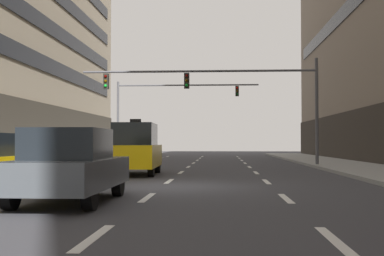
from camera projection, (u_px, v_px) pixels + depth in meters
The scene contains 31 objects.
ground_plane at pixel (162, 186), 14.87m from camera, with size 120.00×120.00×0.00m, color #38383D.
lane_stripe_l1_s3 at pixel (13, 197), 12.06m from camera, with size 0.16×2.00×0.01m, color silver.
lane_stripe_l1_s4 at pixel (74, 181), 17.05m from camera, with size 0.16×2.00×0.01m, color silver.
lane_stripe_l1_s5 at pixel (107, 172), 22.04m from camera, with size 0.16×2.00×0.01m, color silver.
lane_stripe_l1_s6 at pixel (128, 167), 27.03m from camera, with size 0.16×2.00×0.01m, color silver.
lane_stripe_l1_s7 at pixel (143, 163), 32.02m from camera, with size 0.16×2.00×0.01m, color silver.
lane_stripe_l1_s8 at pixel (153, 160), 37.01m from camera, with size 0.16×2.00×0.01m, color silver.
lane_stripe_l1_s9 at pixel (161, 158), 42.00m from camera, with size 0.16×2.00×0.01m, color silver.
lane_stripe_l1_s10 at pixel (168, 156), 46.99m from camera, with size 0.16×2.00×0.01m, color silver.
lane_stripe_l2_s2 at pixel (94, 237), 6.89m from camera, with size 0.16×2.00×0.01m, color silver.
lane_stripe_l2_s3 at pixel (147, 197), 11.88m from camera, with size 0.16×2.00×0.01m, color silver.
lane_stripe_l2_s4 at pixel (169, 181), 16.87m from camera, with size 0.16×2.00×0.01m, color silver.
lane_stripe_l2_s5 at pixel (181, 172), 21.86m from camera, with size 0.16×2.00×0.01m, color silver.
lane_stripe_l2_s6 at pixel (188, 167), 26.85m from camera, with size 0.16×2.00×0.01m, color silver.
lane_stripe_l2_s7 at pixel (194, 163), 31.84m from camera, with size 0.16×2.00×0.01m, color silver.
lane_stripe_l2_s8 at pixel (197, 160), 36.83m from camera, with size 0.16×2.00×0.01m, color silver.
lane_stripe_l2_s9 at pixel (200, 158), 41.82m from camera, with size 0.16×2.00×0.01m, color silver.
lane_stripe_l2_s10 at pixel (202, 156), 46.81m from camera, with size 0.16×2.00×0.01m, color silver.
lane_stripe_l3_s2 at pixel (334, 240), 6.70m from camera, with size 0.16×2.00×0.01m, color silver.
lane_stripe_l3_s3 at pixel (286, 198), 11.69m from camera, with size 0.16×2.00×0.01m, color silver.
lane_stripe_l3_s4 at pixel (266, 182), 16.68m from camera, with size 0.16×2.00×0.01m, color silver.
lane_stripe_l3_s5 at pixel (256, 173), 21.67m from camera, with size 0.16×2.00×0.01m, color silver.
lane_stripe_l3_s6 at pixel (249, 167), 26.66m from camera, with size 0.16×2.00×0.01m, color silver.
lane_stripe_l3_s7 at pixel (245, 163), 31.65m from camera, with size 0.16×2.00×0.01m, color silver.
lane_stripe_l3_s8 at pixel (242, 160), 36.64m from camera, with size 0.16×2.00×0.01m, color silver.
lane_stripe_l3_s9 at pixel (239, 158), 41.63m from camera, with size 0.16×2.00×0.01m, color silver.
lane_stripe_l3_s10 at pixel (237, 156), 46.62m from camera, with size 0.16×2.00×0.01m, color silver.
taxi_driving_0 at pixel (135, 149), 20.33m from camera, with size 1.94×4.34×2.25m.
car_driving_1 at pixel (70, 166), 10.89m from camera, with size 1.79×4.27×1.60m.
traffic_signal_0 at pixel (226, 88), 27.38m from camera, with size 12.83×0.35×5.72m.
traffic_signal_1 at pixel (163, 102), 42.00m from camera, with size 11.80×0.35×6.27m.
Camera 1 is at (1.74, -14.84, 1.30)m, focal length 47.20 mm.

